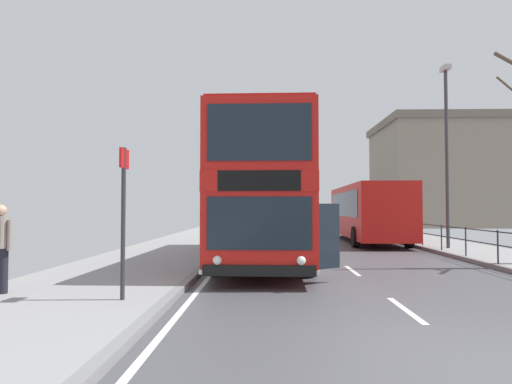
{
  "coord_description": "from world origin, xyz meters",
  "views": [
    {
      "loc": [
        -2.46,
        -5.25,
        1.8
      ],
      "look_at": [
        -2.81,
        9.33,
        2.33
      ],
      "focal_mm": 30.68,
      "sensor_mm": 36.0,
      "label": 1
    }
  ],
  "objects_px": {
    "double_decker_bus_main": "(265,193)",
    "background_building_00": "(449,174)",
    "background_bus_far_lane": "(367,211)",
    "street_lamp_far_side": "(447,142)",
    "bus_stop_sign_near": "(123,206)"
  },
  "relations": [
    {
      "from": "double_decker_bus_main",
      "to": "background_building_00",
      "type": "xyz_separation_m",
      "value": [
        18.24,
        29.21,
        2.94
      ]
    },
    {
      "from": "background_bus_far_lane",
      "to": "street_lamp_far_side",
      "type": "height_order",
      "value": "street_lamp_far_side"
    },
    {
      "from": "background_bus_far_lane",
      "to": "background_building_00",
      "type": "relative_size",
      "value": 0.77
    },
    {
      "from": "background_bus_far_lane",
      "to": "bus_stop_sign_near",
      "type": "bearing_deg",
      "value": -117.11
    },
    {
      "from": "double_decker_bus_main",
      "to": "background_bus_far_lane",
      "type": "bearing_deg",
      "value": 58.61
    },
    {
      "from": "street_lamp_far_side",
      "to": "background_building_00",
      "type": "bearing_deg",
      "value": 67.31
    },
    {
      "from": "double_decker_bus_main",
      "to": "bus_stop_sign_near",
      "type": "distance_m",
      "value": 7.18
    },
    {
      "from": "street_lamp_far_side",
      "to": "background_building_00",
      "type": "xyz_separation_m",
      "value": [
        10.65,
        25.47,
        0.65
      ]
    },
    {
      "from": "background_building_00",
      "to": "double_decker_bus_main",
      "type": "bearing_deg",
      "value": -121.97
    },
    {
      "from": "bus_stop_sign_near",
      "to": "street_lamp_far_side",
      "type": "height_order",
      "value": "street_lamp_far_side"
    },
    {
      "from": "double_decker_bus_main",
      "to": "street_lamp_far_side",
      "type": "relative_size",
      "value": 1.38
    },
    {
      "from": "bus_stop_sign_near",
      "to": "background_building_00",
      "type": "height_order",
      "value": "background_building_00"
    },
    {
      "from": "bus_stop_sign_near",
      "to": "background_building_00",
      "type": "xyz_separation_m",
      "value": [
        20.79,
        35.91,
        3.38
      ]
    },
    {
      "from": "bus_stop_sign_near",
      "to": "background_building_00",
      "type": "bearing_deg",
      "value": 59.93
    },
    {
      "from": "background_building_00",
      "to": "street_lamp_far_side",
      "type": "bearing_deg",
      "value": -112.69
    }
  ]
}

